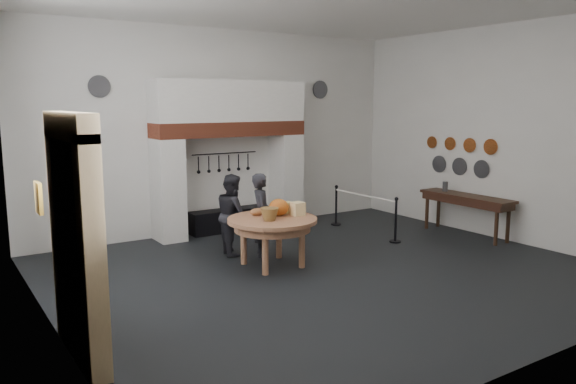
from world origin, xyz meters
TOP-DOWN VIEW (x-y plane):
  - floor at (0.00, 0.00)m, footprint 9.00×8.00m
  - ceiling at (0.00, 0.00)m, footprint 9.00×8.00m
  - wall_back at (0.00, 4.00)m, footprint 9.00×0.02m
  - wall_front at (0.00, -4.00)m, footprint 9.00×0.02m
  - wall_left at (-4.50, 0.00)m, footprint 0.02×8.00m
  - wall_right at (4.50, 0.00)m, footprint 0.02×8.00m
  - chimney_pier_left at (-1.48, 3.65)m, footprint 0.55×0.70m
  - chimney_pier_right at (1.48, 3.65)m, footprint 0.55×0.70m
  - hearth_brick_band at (0.00, 3.65)m, footprint 3.50×0.72m
  - chimney_hood at (0.00, 3.65)m, footprint 3.50×0.70m
  - iron_range at (0.00, 3.72)m, footprint 1.90×0.45m
  - utensil_rail at (0.00, 3.92)m, footprint 1.60×0.02m
  - door_recess at (-4.47, -1.00)m, footprint 0.04×1.10m
  - door_jamb_near at (-4.38, -1.70)m, footprint 0.22×0.30m
  - door_jamb_far at (-4.38, -0.30)m, footprint 0.22×0.30m
  - door_lintel at (-4.38, -1.00)m, footprint 0.22×1.70m
  - wall_plaque at (-4.45, 0.80)m, footprint 0.05×0.34m
  - work_table at (-0.65, 0.83)m, footprint 1.83×1.83m
  - pumpkin at (-0.45, 0.93)m, footprint 0.36×0.36m
  - cheese_block_big at (-0.15, 0.78)m, footprint 0.22×0.22m
  - cheese_block_small at (-0.17, 1.08)m, footprint 0.18×0.18m
  - wicker_basket at (-0.80, 0.68)m, footprint 0.37×0.37m
  - bread_loaf at (-0.75, 1.18)m, footprint 0.31×0.18m
  - visitor_near at (-0.45, 1.54)m, footprint 0.58×0.68m
  - visitor_far at (-0.85, 1.94)m, footprint 0.74×0.87m
  - side_table at (4.10, 0.47)m, footprint 0.55×2.20m
  - pewter_jug at (4.10, 1.07)m, footprint 0.12×0.12m
  - copper_pan_a at (4.46, 0.20)m, footprint 0.03×0.34m
  - copper_pan_b at (4.46, 0.75)m, footprint 0.03×0.32m
  - copper_pan_c at (4.46, 1.30)m, footprint 0.03×0.30m
  - copper_pan_d at (4.46, 1.85)m, footprint 0.03×0.28m
  - pewter_plate_left at (4.46, 0.40)m, footprint 0.03×0.40m
  - pewter_plate_mid at (4.46, 1.00)m, footprint 0.03×0.40m
  - pewter_plate_right at (4.46, 1.60)m, footprint 0.03×0.40m
  - pewter_plate_back_left at (-2.70, 3.96)m, footprint 0.44×0.03m
  - pewter_plate_back_right at (2.70, 3.96)m, footprint 0.44×0.03m
  - barrier_post_near at (2.39, 0.87)m, footprint 0.05×0.05m
  - barrier_post_far at (2.39, 2.87)m, footprint 0.05×0.05m
  - barrier_rope at (2.39, 1.87)m, footprint 0.04×2.00m

SIDE VIEW (x-z plane):
  - floor at x=0.00m, z-range -0.01..0.01m
  - iron_range at x=0.00m, z-range 0.00..0.50m
  - barrier_post_near at x=2.39m, z-range 0.00..0.90m
  - barrier_post_far at x=2.39m, z-range 0.00..0.90m
  - visitor_far at x=-0.85m, z-range 0.00..1.55m
  - visitor_near at x=-0.45m, z-range 0.00..1.58m
  - work_table at x=-0.65m, z-range 0.80..0.88m
  - barrier_rope at x=2.39m, z-range 0.83..0.87m
  - side_table at x=4.10m, z-range 0.84..0.90m
  - bread_loaf at x=-0.75m, z-range 0.87..1.01m
  - cheese_block_small at x=-0.17m, z-range 0.88..1.07m
  - wicker_basket at x=-0.80m, z-range 0.88..1.09m
  - cheese_block_big at x=-0.15m, z-range 0.88..1.11m
  - pewter_jug at x=4.10m, z-range 0.90..1.12m
  - pumpkin at x=-0.45m, z-range 0.88..1.18m
  - chimney_pier_left at x=-1.48m, z-range 0.00..2.15m
  - chimney_pier_right at x=1.48m, z-range 0.00..2.15m
  - door_recess at x=-4.47m, z-range 0.00..2.50m
  - door_jamb_near at x=-4.38m, z-range 0.00..2.60m
  - door_jamb_far at x=-4.38m, z-range 0.00..2.60m
  - pewter_plate_left at x=4.46m, z-range 1.25..1.65m
  - pewter_plate_mid at x=4.46m, z-range 1.25..1.65m
  - pewter_plate_right at x=4.46m, z-range 1.25..1.65m
  - wall_plaque at x=-4.45m, z-range 1.38..1.82m
  - utensil_rail at x=0.00m, z-range 1.74..1.76m
  - copper_pan_b at x=4.46m, z-range 1.79..2.11m
  - copper_pan_d at x=4.46m, z-range 1.81..2.09m
  - copper_pan_a at x=4.46m, z-range 1.78..2.12m
  - copper_pan_c at x=4.46m, z-range 1.80..2.10m
  - wall_back at x=0.00m, z-range 0.00..4.50m
  - wall_front at x=0.00m, z-range 0.00..4.50m
  - wall_left at x=-4.50m, z-range 0.00..4.50m
  - wall_right at x=4.50m, z-range 0.00..4.50m
  - hearth_brick_band at x=0.00m, z-range 2.15..2.47m
  - door_lintel at x=-4.38m, z-range 2.50..2.80m
  - chimney_hood at x=0.00m, z-range 2.47..3.37m
  - pewter_plate_back_left at x=-2.70m, z-range 2.98..3.42m
  - pewter_plate_back_right at x=2.70m, z-range 2.98..3.42m
  - ceiling at x=0.00m, z-range 4.49..4.51m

